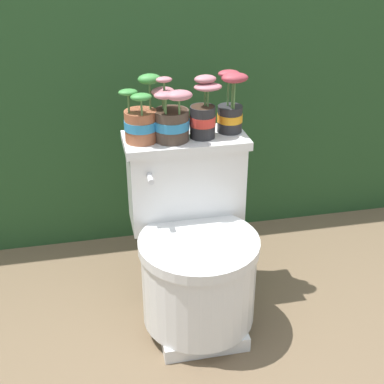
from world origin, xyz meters
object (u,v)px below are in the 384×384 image
(potted_plant_middle, at_px, (203,114))
(potted_plant_midright, at_px, (231,108))
(potted_plant_midleft, at_px, (171,119))
(potted_plant_left, at_px, (141,120))
(toilet, at_px, (194,250))

(potted_plant_middle, xyz_separation_m, potted_plant_midright, (0.10, 0.03, 0.00))
(potted_plant_midleft, height_order, potted_plant_midright, potted_plant_midleft)
(potted_plant_left, distance_m, potted_plant_midleft, 0.10)
(toilet, bearing_deg, potted_plant_left, 135.53)
(potted_plant_middle, bearing_deg, potted_plant_midleft, -176.17)
(toilet, bearing_deg, potted_plant_midleft, 111.50)
(potted_plant_midleft, distance_m, potted_plant_midright, 0.22)
(potted_plant_left, bearing_deg, potted_plant_midleft, -8.85)
(toilet, xyz_separation_m, potted_plant_midleft, (-0.05, 0.13, 0.45))
(potted_plant_midleft, xyz_separation_m, potted_plant_middle, (0.11, 0.01, 0.01))
(potted_plant_left, relative_size, potted_plant_middle, 1.04)
(toilet, xyz_separation_m, potted_plant_midright, (0.16, 0.17, 0.46))
(potted_plant_midleft, bearing_deg, potted_plant_middle, 3.83)
(potted_plant_left, bearing_deg, toilet, -44.47)
(potted_plant_left, distance_m, potted_plant_midright, 0.32)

